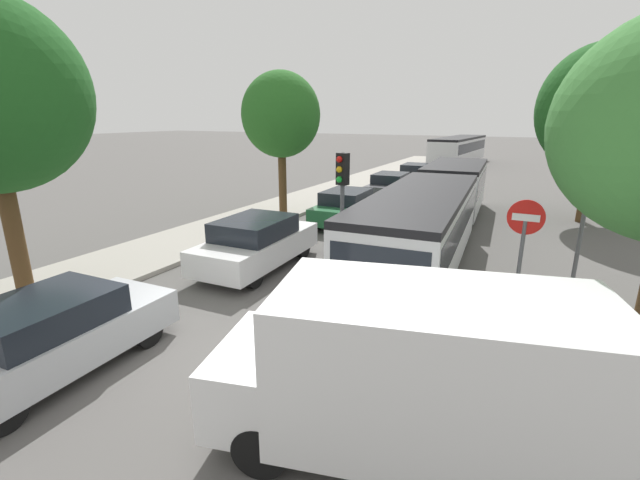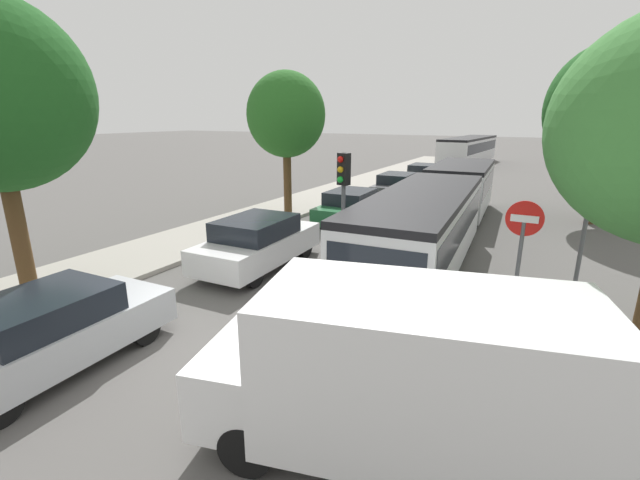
{
  "view_description": "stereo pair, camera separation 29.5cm",
  "coord_description": "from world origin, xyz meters",
  "views": [
    {
      "loc": [
        5.19,
        -5.51,
        4.38
      ],
      "look_at": [
        0.2,
        4.27,
        1.2
      ],
      "focal_mm": 24.0,
      "sensor_mm": 36.0,
      "label": 1
    },
    {
      "loc": [
        5.45,
        -5.37,
        4.38
      ],
      "look_at": [
        0.2,
        4.27,
        1.2
      ],
      "focal_mm": 24.0,
      "sensor_mm": 36.0,
      "label": 2
    }
  ],
  "objects": [
    {
      "name": "city_bus_rear",
      "position": [
        -1.9,
        37.47,
        1.45
      ],
      "size": [
        3.37,
        11.83,
        2.51
      ],
      "rotation": [
        0.0,
        0.0,
        1.5
      ],
      "color": "silver",
      "rests_on": "ground"
    },
    {
      "name": "white_van",
      "position": [
        4.13,
        -0.66,
        1.24
      ],
      "size": [
        5.32,
        3.08,
        2.31
      ],
      "rotation": [
        0.0,
        0.0,
        3.38
      ],
      "color": "white",
      "rests_on": "ground"
    },
    {
      "name": "no_entry_sign",
      "position": [
        5.08,
        3.65,
        1.88
      ],
      "size": [
        0.7,
        0.08,
        2.82
      ],
      "rotation": [
        0.0,
        0.0,
        -1.57
      ],
      "color": "#56595E",
      "rests_on": "ground"
    },
    {
      "name": "tree_right_mid",
      "position": [
        7.05,
        15.63,
        4.66
      ],
      "size": [
        4.75,
        4.75,
        7.24
      ],
      "color": "#51381E",
      "rests_on": "ground"
    },
    {
      "name": "kerb_strip_left",
      "position": [
        -5.82,
        18.73,
        0.07
      ],
      "size": [
        3.2,
        47.46,
        0.14
      ],
      "primitive_type": "cube",
      "color": "#9E998E",
      "rests_on": "ground"
    },
    {
      "name": "queued_car_tan",
      "position": [
        -2.09,
        22.67,
        0.7
      ],
      "size": [
        1.81,
        4.02,
        1.38
      ],
      "rotation": [
        0.0,
        0.0,
        1.6
      ],
      "color": "tan",
      "rests_on": "ground"
    },
    {
      "name": "traffic_light",
      "position": [
        0.23,
        5.6,
        2.5
      ],
      "size": [
        0.37,
        0.39,
        3.4
      ],
      "rotation": [
        0.0,
        0.0,
        -1.83
      ],
      "color": "#56595E",
      "rests_on": "ground"
    },
    {
      "name": "queued_car_green",
      "position": [
        -1.81,
        10.68,
        0.73
      ],
      "size": [
        1.9,
        4.22,
        1.45
      ],
      "rotation": [
        0.0,
        0.0,
        1.6
      ],
      "color": "#236638",
      "rests_on": "ground"
    },
    {
      "name": "tree_left_mid",
      "position": [
        -4.93,
        10.69,
        4.34
      ],
      "size": [
        3.38,
        3.38,
        6.27
      ],
      "color": "#51381E",
      "rests_on": "ground"
    },
    {
      "name": "ground_plane",
      "position": [
        0.0,
        0.0,
        0.0
      ],
      "size": [
        200.0,
        200.0,
        0.0
      ],
      "primitive_type": "plane",
      "color": "#565451"
    },
    {
      "name": "queued_car_white",
      "position": [
        -2.01,
        4.46,
        0.78
      ],
      "size": [
        2.02,
        4.48,
        1.53
      ],
      "rotation": [
        0.0,
        0.0,
        1.6
      ],
      "color": "white",
      "rests_on": "ground"
    },
    {
      "name": "direction_sign_post",
      "position": [
        6.27,
        6.05,
        2.55
      ],
      "size": [
        0.1,
        1.4,
        3.6
      ],
      "rotation": [
        0.0,
        0.0,
        3.14
      ],
      "color": "#56595E",
      "rests_on": "ground"
    },
    {
      "name": "queued_car_graphite",
      "position": [
        -1.96,
        16.99,
        0.72
      ],
      "size": [
        1.87,
        4.15,
        1.42
      ],
      "rotation": [
        0.0,
        0.0,
        1.6
      ],
      "color": "#47474C",
      "rests_on": "ground"
    },
    {
      "name": "queued_car_silver",
      "position": [
        -1.99,
        -1.68,
        0.73
      ],
      "size": [
        1.9,
        4.22,
        1.45
      ],
      "rotation": [
        0.0,
        0.0,
        1.6
      ],
      "color": "#B7BABF",
      "rests_on": "ground"
    },
    {
      "name": "articulated_bus",
      "position": [
        2.1,
        9.91,
        1.34
      ],
      "size": [
        3.3,
        15.77,
        2.33
      ],
      "rotation": [
        0.0,
        0.0,
        -1.51
      ],
      "color": "silver",
      "rests_on": "ground"
    }
  ]
}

